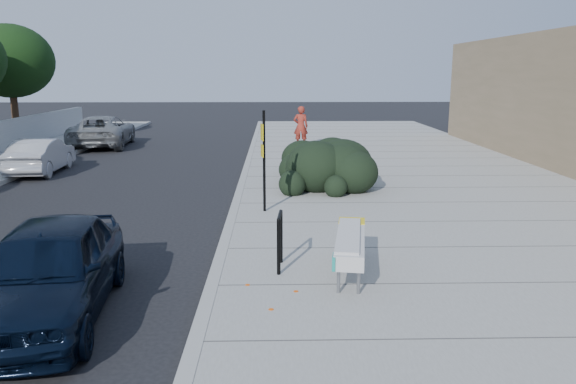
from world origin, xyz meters
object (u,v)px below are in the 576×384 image
at_px(bike_rack, 280,236).
at_px(wagon_silver, 41,156).
at_px(bench, 350,242).
at_px(sedan_navy, 48,270).
at_px(pedestrian, 301,126).
at_px(suv_silver, 103,131).
at_px(sign_post, 263,155).

relative_size(bike_rack, wagon_silver, 0.26).
relative_size(bench, bike_rack, 2.40).
relative_size(sedan_navy, pedestrian, 2.26).
bearing_deg(suv_silver, bench, 112.37).
distance_m(bike_rack, pedestrian, 17.17).
xyz_separation_m(sign_post, sedan_navy, (-3.11, -5.95, -0.87)).
bearing_deg(bench, bike_rack, 174.56).
xyz_separation_m(bike_rack, sign_post, (-0.37, 4.30, 0.84)).
bearing_deg(sedan_navy, sign_post, 56.60).
bearing_deg(sedan_navy, suv_silver, 98.60).
height_order(wagon_silver, pedestrian, pedestrian).
relative_size(sedan_navy, suv_silver, 0.79).
distance_m(suv_silver, pedestrian, 9.92).
height_order(sedan_navy, suv_silver, suv_silver).
height_order(suv_silver, pedestrian, pedestrian).
bearing_deg(sedan_navy, wagon_silver, 106.60).
height_order(bench, sign_post, sign_post).
relative_size(sign_post, suv_silver, 0.47).
xyz_separation_m(bike_rack, suv_silver, (-8.65, 18.49, 0.00)).
height_order(sedan_navy, pedestrian, pedestrian).
bearing_deg(bench, wagon_silver, 140.40).
relative_size(sign_post, sedan_navy, 0.59).
relative_size(wagon_silver, pedestrian, 2.03).
relative_size(sign_post, pedestrian, 1.34).
height_order(sedan_navy, wagon_silver, sedan_navy).
relative_size(bench, sedan_navy, 0.56).
bearing_deg(sign_post, pedestrian, 71.68).
bearing_deg(wagon_silver, bike_rack, 125.27).
bearing_deg(pedestrian, bench, 90.35).
bearing_deg(bench, suv_silver, 126.72).
bearing_deg(suv_silver, pedestrian, 166.74).
relative_size(bike_rack, sign_post, 0.40).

